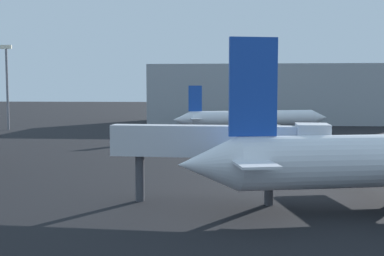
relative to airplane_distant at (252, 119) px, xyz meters
The scene contains 4 objects.
airplane_distant is the anchor object (origin of this frame).
jet_bridge 55.22m from the airplane_distant, 93.96° to the right, with size 16.70×2.95×6.25m.
light_mast_left 52.42m from the airplane_distant, behind, with size 2.40×0.50×17.97m.
terminal_building 36.45m from the airplane_distant, 79.18° to the left, with size 62.65×22.04×14.72m, color #999EA3.
Camera 1 is at (-1.81, -11.60, 8.92)m, focal length 45.60 mm.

